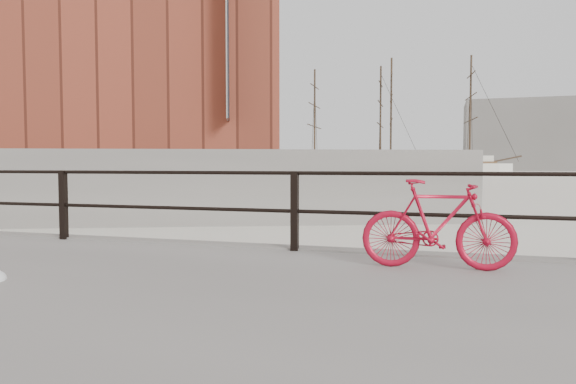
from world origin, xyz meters
The scene contains 11 objects.
far_quay centered at (-40.00, 72.00, 0.90)m, with size 24.00×150.00×1.80m, color gray.
bicycle centered at (-1.76, -0.83, 0.82)m, with size 1.55×0.23×0.93m, color #AA0B23.
schooner_mid centered at (-3.62, 78.04, 0.00)m, with size 26.66×11.28×19.38m, color silver, non-canonical shape.
schooner_left centered at (-16.91, 78.22, 0.00)m, with size 24.07×10.94×18.31m, color silver, non-canonical shape.
workboat_near centered at (-24.40, 34.88, 0.00)m, with size 12.00×4.00×7.00m, color black, non-canonical shape.
workboat_far centered at (-32.48, 42.11, 0.00)m, with size 11.72×4.05×7.00m, color black, non-canonical shape.
apartment_mustard centered at (-29.49, 40.65, 12.90)m, with size 22.00×15.00×22.20m, color #C39344.
apartment_cream centered at (-38.11, 61.98, 12.40)m, with size 20.00×15.00×21.20m, color beige.
apartment_grey centered at (-46.35, 82.38, 13.40)m, with size 22.00×15.00×23.20m, color #A9A8A3.
apartment_brick centered at (-54.97, 103.70, 12.40)m, with size 24.00×15.00×21.20m, color brown.
industrial_west centered at (20.00, 140.00, 9.00)m, with size 32.00×18.00×18.00m, color gray.
Camera 1 is at (-1.73, -6.33, 1.43)m, focal length 32.00 mm.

